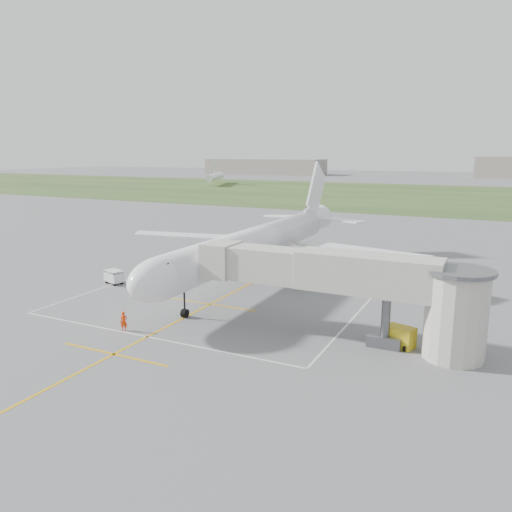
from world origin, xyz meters
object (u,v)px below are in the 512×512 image
at_px(airliner, 257,244).
at_px(ramp_worker_wing, 192,258).
at_px(ramp_worker_nose, 124,321).
at_px(gpu_unit, 400,337).
at_px(baggage_cart, 114,277).
at_px(jet_bridge, 358,285).

bearing_deg(airliner, ramp_worker_wing, 164.26).
distance_m(airliner, ramp_worker_nose, 20.92).
distance_m(gpu_unit, ramp_worker_wing, 34.66).
distance_m(baggage_cart, ramp_worker_wing, 12.31).
distance_m(airliner, baggage_cart, 17.00).
distance_m(jet_bridge, gpu_unit, 5.21).
distance_m(gpu_unit, baggage_cart, 33.54).
xyz_separation_m(gpu_unit, ramp_worker_nose, (-21.77, -6.68, 0.05)).
relative_size(gpu_unit, ramp_worker_wing, 1.30).
bearing_deg(baggage_cart, airliner, 49.89).
xyz_separation_m(airliner, ramp_worker_wing, (-11.17, 3.15, -3.44)).
bearing_deg(baggage_cart, jet_bridge, 7.53).
height_order(ramp_worker_nose, ramp_worker_wing, ramp_worker_wing).
bearing_deg(gpu_unit, jet_bridge, -154.94).
distance_m(ramp_worker_nose, ramp_worker_wing, 25.07).
height_order(airliner, jet_bridge, airliner).
relative_size(jet_bridge, ramp_worker_wing, 12.35).
relative_size(airliner, ramp_worker_nose, 27.69).
bearing_deg(gpu_unit, ramp_worker_nose, -146.09).
relative_size(airliner, ramp_worker_wing, 24.67).
distance_m(jet_bridge, ramp_worker_nose, 19.81).
bearing_deg(airliner, ramp_worker_nose, -97.50).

